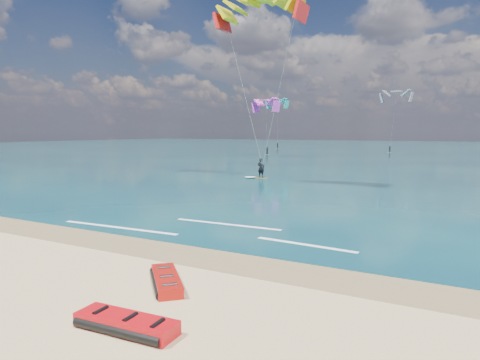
% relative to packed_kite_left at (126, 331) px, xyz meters
% --- Properties ---
extents(ground, '(320.00, 320.00, 0.00)m').
position_rel_packed_kite_left_xyz_m(ground, '(-4.01, 42.81, 0.00)').
color(ground, tan).
rests_on(ground, ground).
extents(wet_sand_strip, '(320.00, 2.40, 0.01)m').
position_rel_packed_kite_left_xyz_m(wet_sand_strip, '(-4.01, 5.81, 0.00)').
color(wet_sand_strip, brown).
rests_on(wet_sand_strip, ground).
extents(sea, '(320.00, 200.00, 0.04)m').
position_rel_packed_kite_left_xyz_m(sea, '(-4.01, 106.81, 0.02)').
color(sea, '#0B2B3D').
rests_on(sea, ground).
extents(packed_kite_left, '(2.82, 1.28, 0.40)m').
position_rel_packed_kite_left_xyz_m(packed_kite_left, '(0.00, 0.00, 0.00)').
color(packed_kite_left, red).
rests_on(packed_kite_left, ground).
extents(packed_kite_mid, '(2.58, 2.61, 0.38)m').
position_rel_packed_kite_left_xyz_m(packed_kite_mid, '(-1.01, 2.79, 0.00)').
color(packed_kite_mid, '#AE120C').
rests_on(packed_kite_mid, ground).
extents(kitesurfer_main, '(8.98, 6.48, 17.09)m').
position_rel_packed_kite_left_xyz_m(kitesurfer_main, '(-10.06, 28.04, 9.02)').
color(kitesurfer_main, gold).
rests_on(kitesurfer_main, sea).
extents(shoreline_foam, '(14.52, 3.63, 0.01)m').
position_rel_packed_kite_left_xyz_m(shoreline_foam, '(-4.06, 9.21, 0.05)').
color(shoreline_foam, white).
rests_on(shoreline_foam, ground).
extents(distant_kites, '(79.14, 32.53, 12.65)m').
position_rel_packed_kite_left_xyz_m(distant_kites, '(-5.82, 81.39, 5.65)').
color(distant_kites, teal).
rests_on(distant_kites, ground).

